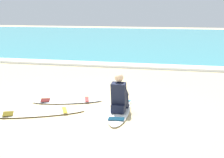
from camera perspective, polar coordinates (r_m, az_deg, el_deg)
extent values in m
plane|color=#CCB584|center=(8.37, -5.76, -5.58)|extent=(80.00, 80.00, 0.00)
cube|color=teal|center=(28.20, 8.34, 6.80)|extent=(80.00, 28.00, 0.10)
cube|color=white|center=(14.72, 3.04, 2.32)|extent=(80.00, 0.90, 0.11)
ellipsoid|color=white|center=(8.36, 1.31, -5.28)|extent=(0.84, 2.61, 0.07)
cube|color=#1E7FB7|center=(9.04, 1.74, -3.71)|extent=(0.49, 0.16, 0.01)
cube|color=#0A2C40|center=(7.57, 0.73, -6.83)|extent=(0.39, 0.28, 0.01)
cube|color=black|center=(7.99, 1.09, -5.04)|extent=(0.32, 0.26, 0.20)
cylinder|color=black|center=(8.14, 0.68, -3.61)|extent=(0.15, 0.41, 0.43)
cylinder|color=black|center=(8.35, 0.90, -3.44)|extent=(0.12, 0.26, 0.42)
cube|color=black|center=(8.47, 0.96, -4.58)|extent=(0.10, 0.22, 0.05)
cylinder|color=black|center=(8.10, 2.06, -3.70)|extent=(0.15, 0.41, 0.43)
cylinder|color=black|center=(8.30, 2.45, -3.53)|extent=(0.12, 0.26, 0.42)
cube|color=black|center=(8.42, 2.56, -4.69)|extent=(0.10, 0.22, 0.05)
cube|color=black|center=(7.94, 1.16, -2.54)|extent=(0.34, 0.29, 0.57)
sphere|color=beige|center=(7.88, 1.22, 0.26)|extent=(0.21, 0.21, 0.21)
cylinder|color=black|center=(8.10, 0.42, -2.05)|extent=(0.09, 0.40, 0.31)
cylinder|color=black|center=(8.04, 2.36, -2.16)|extent=(0.09, 0.40, 0.31)
ellipsoid|color=#EFE5C6|center=(8.29, -12.46, -5.73)|extent=(2.22, 1.48, 0.07)
cube|color=gold|center=(8.30, -8.14, -5.26)|extent=(0.31, 0.47, 0.01)
cube|color=#4C400C|center=(8.30, -17.42, -5.69)|extent=(0.38, 0.43, 0.01)
ellipsoid|color=silver|center=(9.23, -7.63, -3.73)|extent=(1.95, 1.12, 0.07)
cube|color=red|center=(9.21, -4.35, -3.44)|extent=(0.25, 0.48, 0.01)
cube|color=#4A1311|center=(9.26, -11.38, -3.56)|extent=(0.35, 0.42, 0.01)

